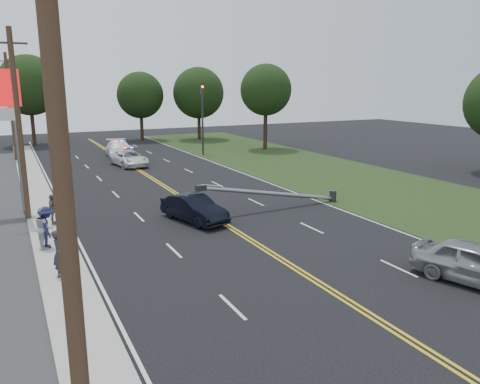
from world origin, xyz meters
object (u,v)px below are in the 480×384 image
crashed_sedan (194,208)px  bystander_b (44,227)px  utility_pole_mid (19,126)px  bystander_c (47,227)px  bystander_d (52,209)px  bystander_a (59,253)px  waiting_sedan (477,264)px  emergency_a (129,158)px  utility_pole_far (11,107)px  utility_pole_near (67,237)px  emergency_b (119,149)px  fallen_streetlight (279,194)px  traffic_signal (202,114)px

crashed_sedan → bystander_b: (-7.51, -1.17, 0.33)m
utility_pole_mid → bystander_c: utility_pole_mid is taller
bystander_b → bystander_c: (0.12, -0.07, 0.01)m
bystander_c → bystander_d: bystander_c is taller
crashed_sedan → bystander_a: 8.73m
waiting_sedan → bystander_c: bystander_c is taller
emergency_a → bystander_d: 18.22m
utility_pole_mid → utility_pole_far: bearing=90.0°
utility_pole_mid → waiting_sedan: bearing=-48.7°
utility_pole_mid → crashed_sedan: bearing=-27.7°
utility_pole_mid → bystander_d: 4.66m
crashed_sedan → bystander_c: bearing=174.0°
crashed_sedan → emergency_a: (1.04, 18.83, -0.04)m
crashed_sedan → bystander_a: (-7.27, -4.82, 0.31)m
utility_pole_near → utility_pole_mid: bearing=90.0°
emergency_a → bystander_b: 21.75m
emergency_a → emergency_b: 5.45m
emergency_b → bystander_b: 26.94m
emergency_a → emergency_b: bearing=78.0°
emergency_a → bystander_d: bearing=-124.2°
utility_pole_near → bystander_b: bearing=88.3°
waiting_sedan → emergency_b: size_ratio=0.81×
bystander_b → bystander_d: 3.63m
emergency_b → bystander_b: size_ratio=3.08×
utility_pole_far → bystander_a: bearing=-88.7°
utility_pole_far → crashed_sedan: size_ratio=2.30×
emergency_a → bystander_b: bystander_b is taller
utility_pole_mid → emergency_a: (8.99, 14.66, -4.41)m
utility_pole_near → fallen_streetlight: bearing=50.1°
utility_pole_far → bystander_a: size_ratio=5.54×
utility_pole_far → bystander_c: utility_pole_far is taller
emergency_a → utility_pole_mid: bearing=-130.0°
utility_pole_mid → bystander_c: (0.56, -5.40, -4.03)m
bystander_d → bystander_a: bearing=-174.1°
traffic_signal → crashed_sedan: size_ratio=1.62×
bystander_a → bystander_c: bearing=14.9°
bystander_a → bystander_b: size_ratio=0.98×
bystander_c → emergency_b: bearing=-19.8°
utility_pole_far → crashed_sedan: utility_pole_far is taller
bystander_b → waiting_sedan: bearing=-129.9°
traffic_signal → fallen_streetlight: size_ratio=0.75×
emergency_a → bystander_c: size_ratio=2.60×
utility_pole_near → bystander_a: size_ratio=5.54×
utility_pole_near → bystander_b: 15.22m
utility_pole_far → crashed_sedan: 27.70m
crashed_sedan → emergency_b: emergency_b is taller
fallen_streetlight → crashed_sedan: size_ratio=2.15×
emergency_b → bystander_d: bystander_d is taller
fallen_streetlight → bystander_d: fallen_streetlight is taller
utility_pole_mid → bystander_c: 6.77m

